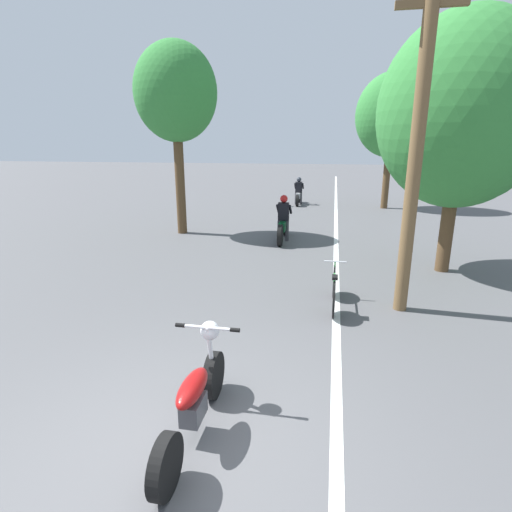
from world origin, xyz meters
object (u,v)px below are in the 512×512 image
Objects in this scene: roadside_tree_right_far at (392,116)px; motorcycle_foreground at (195,398)px; bicycle_parked at (334,289)px; roadside_tree_left at (176,94)px; motorcycle_rider_far at (299,194)px; utility_pole at (416,148)px; motorcycle_rider_lead at (283,224)px; roadside_tree_right_near at (462,112)px.

roadside_tree_right_far is 17.53m from motorcycle_foreground.
roadside_tree_left is at bearing 132.64° from bicycle_parked.
motorcycle_rider_far is at bearing 65.87° from roadside_tree_left.
utility_pole is at bearing -94.94° from roadside_tree_right_far.
utility_pole is at bearing -60.70° from motorcycle_rider_lead.
roadside_tree_left is at bearing -136.77° from roadside_tree_right_far.
motorcycle_rider_lead is (3.62, -0.47, -4.02)m from roadside_tree_left.
roadside_tree_right_near is at bearing 62.96° from utility_pole.
motorcycle_rider_far is (-4.20, 0.45, -3.73)m from roadside_tree_right_far.
roadside_tree_right_near is (1.38, 2.70, 0.75)m from utility_pole.
roadside_tree_right_near is at bearing -66.90° from motorcycle_rider_far.
motorcycle_rider_lead is at bearing 91.22° from motorcycle_foreground.
roadside_tree_left reaches higher than roadside_tree_right_far.
motorcycle_rider_far is at bearing 173.89° from roadside_tree_right_far.
utility_pole is 6.35m from motorcycle_rider_lead.
motorcycle_rider_lead is 1.11× the size of motorcycle_rider_far.
roadside_tree_left is at bearing 139.28° from utility_pole.
roadside_tree_left is 9.25m from motorcycle_rider_far.
roadside_tree_right_near is 8.44m from motorcycle_foreground.
motorcycle_rider_lead is 8.06m from motorcycle_rider_far.
roadside_tree_left is 3.67× the size of bicycle_parked.
motorcycle_foreground is 9.07m from motorcycle_rider_lead.
roadside_tree_right_far reaches higher than bicycle_parked.
motorcycle_foreground is at bearing -124.24° from utility_pole.
roadside_tree_right_near reaches higher than bicycle_parked.
motorcycle_rider_far is at bearing 113.10° from roadside_tree_right_near.
roadside_tree_right_near is at bearing -88.42° from roadside_tree_right_far.
motorcycle_foreground is (-4.06, -6.64, -3.27)m from roadside_tree_right_near.
motorcycle_rider_far is at bearing 97.93° from bicycle_parked.
motorcycle_rider_far is 13.43m from bicycle_parked.
roadside_tree_left reaches higher than utility_pole.
roadside_tree_left is (-6.50, 5.59, 1.62)m from utility_pole.
roadside_tree_right_far is 2.86× the size of motorcycle_rider_lead.
motorcycle_foreground is at bearing -88.62° from motorcycle_rider_far.
bicycle_parked is at bearing -72.70° from motorcycle_rider_lead.
motorcycle_foreground is at bearing -121.45° from roadside_tree_right_near.
motorcycle_rider_far is (-0.22, 8.06, -0.02)m from motorcycle_rider_lead.
motorcycle_rider_far is at bearing 91.38° from motorcycle_foreground.
motorcycle_foreground is (-2.68, -3.94, -2.52)m from utility_pole.
roadside_tree_right_far reaches higher than utility_pole.
roadside_tree_left is 5.43m from motorcycle_rider_lead.
utility_pole is 3.12m from roadside_tree_right_near.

